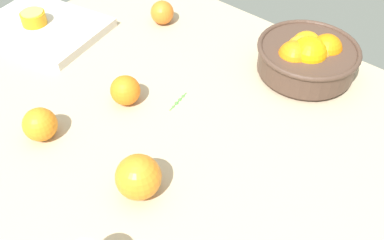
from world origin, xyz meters
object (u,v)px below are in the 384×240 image
loose_orange_0 (138,177)px  orange_half_0 (33,18)px  cutting_board (44,27)px  loose_orange_2 (125,90)px  loose_orange_1 (40,124)px  loose_orange_4 (162,13)px  fruit_bowl (307,56)px

loose_orange_0 → orange_half_0: bearing=162.6°
cutting_board → loose_orange_2: 39.14cm
orange_half_0 → loose_orange_2: (40.20, -3.59, -0.79)cm
loose_orange_1 → loose_orange_2: bearing=74.7°
loose_orange_4 → loose_orange_0: bearing=-50.3°
cutting_board → loose_orange_2: (38.76, -4.99, 2.20)cm
loose_orange_2 → fruit_bowl: bearing=54.9°
loose_orange_1 → orange_half_0: bearing=147.4°
cutting_board → orange_half_0: size_ratio=4.84×
loose_orange_0 → loose_orange_2: loose_orange_0 is taller
orange_half_0 → loose_orange_2: loose_orange_2 is taller
fruit_bowl → loose_orange_2: (-25.01, -35.60, -1.61)cm
cutting_board → orange_half_0: (-1.43, -1.40, 2.98)cm
orange_half_0 → cutting_board: bearing=44.2°
fruit_bowl → orange_half_0: (-65.21, -32.00, -0.82)cm
loose_orange_0 → loose_orange_4: loose_orange_0 is taller
fruit_bowl → cutting_board: (-63.78, -30.61, -3.81)cm
orange_half_0 → loose_orange_0: 63.33cm
loose_orange_0 → loose_orange_4: size_ratio=1.30×
cutting_board → loose_orange_1: (33.60, -23.81, 2.33)cm
cutting_board → loose_orange_1: bearing=-35.3°
fruit_bowl → orange_half_0: size_ratio=3.64×
fruit_bowl → cutting_board: fruit_bowl is taller
fruit_bowl → loose_orange_2: fruit_bowl is taller
fruit_bowl → loose_orange_1: size_ratio=3.43×
fruit_bowl → loose_orange_2: size_ratio=3.57×
cutting_board → loose_orange_1: 41.25cm
cutting_board → loose_orange_0: loose_orange_0 is taller
loose_orange_2 → loose_orange_4: loose_orange_2 is taller
orange_half_0 → loose_orange_1: loose_orange_1 is taller
loose_orange_2 → cutting_board: bearing=172.7°
fruit_bowl → cutting_board: size_ratio=0.75×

